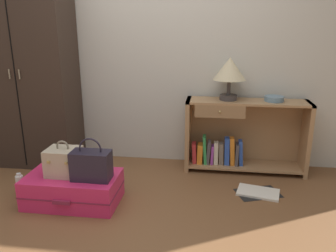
# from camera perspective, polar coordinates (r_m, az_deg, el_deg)

# --- Properties ---
(ground_plane) EXTENTS (9.00, 9.00, 0.00)m
(ground_plane) POSITION_cam_1_polar(r_m,az_deg,el_deg) (2.49, -8.42, -18.05)
(ground_plane) COLOR brown
(back_wall) EXTENTS (6.40, 0.10, 2.60)m
(back_wall) POSITION_cam_1_polar(r_m,az_deg,el_deg) (3.51, -2.43, 14.86)
(back_wall) COLOR beige
(back_wall) RESTS_ON ground_plane
(wardrobe) EXTENTS (0.91, 0.47, 1.95)m
(wardrobe) POSITION_cam_1_polar(r_m,az_deg,el_deg) (3.69, -22.70, 8.62)
(wardrobe) COLOR #33261E
(wardrobe) RESTS_ON ground_plane
(bookshelf) EXTENTS (1.18, 0.32, 0.72)m
(bookshelf) POSITION_cam_1_polar(r_m,az_deg,el_deg) (3.43, 12.02, -1.78)
(bookshelf) COLOR #A37A51
(bookshelf) RESTS_ON ground_plane
(table_lamp) EXTENTS (0.31, 0.31, 0.41)m
(table_lamp) POSITION_cam_1_polar(r_m,az_deg,el_deg) (3.27, 10.41, 9.22)
(table_lamp) COLOR #3D3838
(table_lamp) RESTS_ON bookshelf
(bowl) EXTENTS (0.18, 0.18, 0.05)m
(bowl) POSITION_cam_1_polar(r_m,az_deg,el_deg) (3.36, 17.55, 4.44)
(bowl) COLOR slate
(bowl) RESTS_ON bookshelf
(suitcase_large) EXTENTS (0.76, 0.45, 0.24)m
(suitcase_large) POSITION_cam_1_polar(r_m,az_deg,el_deg) (2.92, -15.78, -10.22)
(suitcase_large) COLOR #DB2860
(suitcase_large) RESTS_ON ground_plane
(train_case) EXTENTS (0.26, 0.23, 0.29)m
(train_case) POSITION_cam_1_polar(r_m,az_deg,el_deg) (2.86, -17.25, -5.77)
(train_case) COLOR #B7A88E
(train_case) RESTS_ON suitcase_large
(handbag) EXTENTS (0.31, 0.16, 0.34)m
(handbag) POSITION_cam_1_polar(r_m,az_deg,el_deg) (2.72, -12.89, -6.43)
(handbag) COLOR #231E2D
(handbag) RESTS_ON suitcase_large
(bottle) EXTENTS (0.06, 0.06, 0.21)m
(bottle) POSITION_cam_1_polar(r_m,az_deg,el_deg) (3.18, -23.79, -9.22)
(bottle) COLOR white
(bottle) RESTS_ON ground_plane
(open_book_on_floor) EXTENTS (0.43, 0.35, 0.02)m
(open_book_on_floor) POSITION_cam_1_polar(r_m,az_deg,el_deg) (3.10, 15.03, -10.83)
(open_book_on_floor) COLOR white
(open_book_on_floor) RESTS_ON ground_plane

